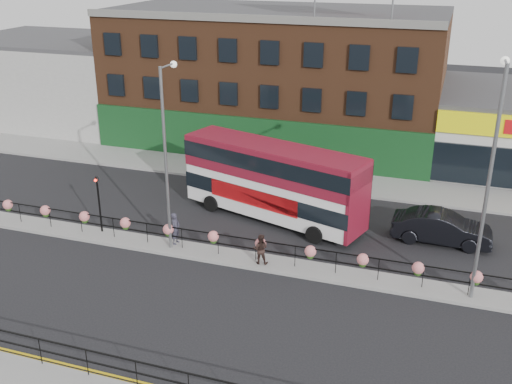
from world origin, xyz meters
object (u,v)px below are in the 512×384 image
(car, at_px, (442,228))
(lamp_column_east, at_px, (491,165))
(pedestrian_a, at_px, (175,228))
(pedestrian_b, at_px, (260,249))
(double_decker_bus, at_px, (274,175))
(lamp_column_west, at_px, (167,144))

(car, height_order, lamp_column_east, lamp_column_east)
(pedestrian_a, bearing_deg, pedestrian_b, -96.02)
(pedestrian_a, distance_m, lamp_column_east, 15.58)
(pedestrian_b, relative_size, lamp_column_east, 0.15)
(car, bearing_deg, lamp_column_east, -162.47)
(double_decker_bus, bearing_deg, pedestrian_b, -79.43)
(pedestrian_a, relative_size, lamp_column_west, 0.18)
(double_decker_bus, height_order, lamp_column_west, lamp_column_west)
(lamp_column_east, bearing_deg, car, 106.82)
(car, distance_m, pedestrian_a, 13.98)
(car, distance_m, lamp_column_east, 7.64)
(pedestrian_b, bearing_deg, lamp_column_east, 171.76)
(car, distance_m, pedestrian_b, 9.91)
(pedestrian_a, relative_size, lamp_column_east, 0.17)
(lamp_column_west, xyz_separation_m, lamp_column_east, (14.72, -0.02, 0.59))
(car, bearing_deg, lamp_column_west, 112.00)
(pedestrian_b, distance_m, lamp_column_east, 11.18)
(car, relative_size, pedestrian_a, 3.01)
(car, distance_m, lamp_column_west, 14.93)
(double_decker_bus, xyz_separation_m, pedestrian_a, (-3.84, -4.81, -1.70))
(lamp_column_west, bearing_deg, pedestrian_b, -4.09)
(lamp_column_west, bearing_deg, double_decker_bus, 52.57)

